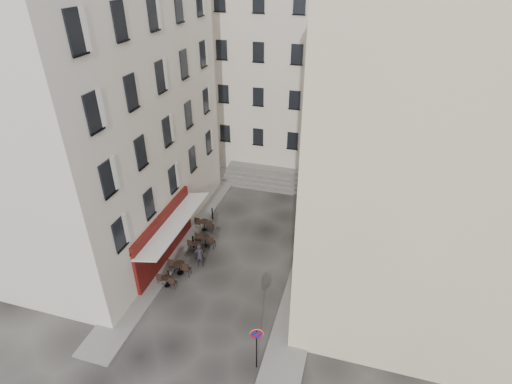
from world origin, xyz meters
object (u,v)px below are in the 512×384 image
(no_parking_sign, at_px, (256,341))
(bistro_table_a, at_px, (167,280))
(bistro_table_b, at_px, (180,267))
(pedestrian, at_px, (200,255))

(no_parking_sign, bearing_deg, bistro_table_a, 130.45)
(bistro_table_b, bearing_deg, bistro_table_a, -101.97)
(bistro_table_a, bearing_deg, bistro_table_b, 78.03)
(pedestrian, bearing_deg, bistro_table_a, 43.98)
(no_parking_sign, relative_size, pedestrian, 1.54)
(bistro_table_a, xyz_separation_m, bistro_table_b, (0.26, 1.22, 0.08))
(bistro_table_a, distance_m, pedestrian, 2.53)
(bistro_table_b, bearing_deg, pedestrian, 47.50)
(bistro_table_b, relative_size, pedestrian, 0.84)
(bistro_table_a, relative_size, pedestrian, 0.72)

